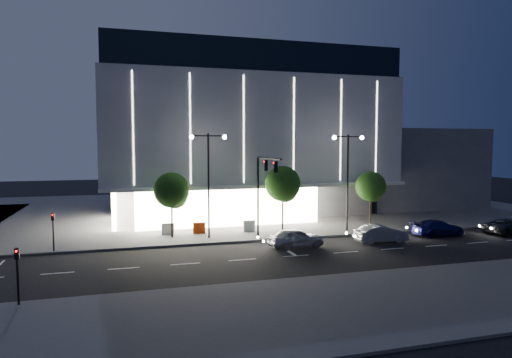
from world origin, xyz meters
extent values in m
plane|color=black|center=(0.00, 0.00, 0.00)|extent=(160.00, 160.00, 0.00)
cube|color=#474747|center=(5.00, 24.00, 0.07)|extent=(70.00, 40.00, 0.15)
cube|color=#474747|center=(5.00, -12.00, 0.07)|extent=(70.00, 10.00, 0.15)
cube|color=#4C4C51|center=(3.00, 24.00, 2.00)|extent=(28.00, 21.00, 4.00)
cube|color=gray|center=(3.00, 22.00, 9.50)|extent=(30.00, 25.00, 11.00)
cube|color=black|center=(3.00, 22.00, 16.50)|extent=(29.40, 24.50, 3.00)
cube|color=white|center=(0.00, 10.70, 2.00)|extent=(18.00, 0.40, 3.60)
cube|color=white|center=(-10.80, 16.00, 2.00)|extent=(0.40, 10.00, 3.60)
cube|color=gray|center=(3.00, 9.70, 4.10)|extent=(30.00, 2.00, 0.30)
cube|color=white|center=(3.00, 9.48, 9.50)|extent=(24.00, 0.06, 10.00)
cube|color=#4C4C51|center=(26.00, 24.00, 5.00)|extent=(16.00, 20.00, 10.00)
cylinder|color=black|center=(1.00, 4.80, 3.50)|extent=(0.18, 0.18, 7.00)
cylinder|color=black|center=(1.00, 1.90, 7.00)|extent=(0.14, 5.80, 0.14)
cube|color=black|center=(1.00, 2.60, 6.40)|extent=(0.28, 0.18, 0.85)
cube|color=black|center=(1.00, 0.20, 6.40)|extent=(0.28, 0.18, 0.85)
sphere|color=#FF0C0C|center=(0.88, 2.60, 6.70)|extent=(0.14, 0.14, 0.14)
cylinder|color=black|center=(-3.00, 6.00, 4.50)|extent=(0.16, 0.16, 9.00)
cylinder|color=black|center=(-3.70, 6.00, 8.80)|extent=(1.40, 0.10, 0.10)
cylinder|color=black|center=(-2.30, 6.00, 8.80)|extent=(1.40, 0.10, 0.10)
sphere|color=white|center=(-4.40, 6.00, 8.70)|extent=(0.36, 0.36, 0.36)
sphere|color=white|center=(-1.60, 6.00, 8.70)|extent=(0.36, 0.36, 0.36)
cylinder|color=black|center=(10.00, 6.00, 4.50)|extent=(0.16, 0.16, 9.00)
cylinder|color=black|center=(9.30, 6.00, 8.80)|extent=(1.40, 0.10, 0.10)
cylinder|color=black|center=(10.70, 6.00, 8.80)|extent=(1.40, 0.10, 0.10)
sphere|color=white|center=(8.60, 6.00, 8.70)|extent=(0.36, 0.36, 0.36)
sphere|color=white|center=(11.40, 6.00, 8.70)|extent=(0.36, 0.36, 0.36)
cylinder|color=black|center=(-15.00, 4.50, 1.50)|extent=(0.12, 0.12, 3.00)
cube|color=black|center=(-15.00, 4.50, 2.70)|extent=(0.22, 0.16, 0.55)
sphere|color=#FF0C0C|center=(-15.00, 4.39, 2.85)|extent=(0.10, 0.10, 0.10)
cylinder|color=black|center=(-15.00, -7.50, 1.50)|extent=(0.12, 0.12, 3.00)
cube|color=black|center=(-15.00, -7.50, 2.70)|extent=(0.22, 0.16, 0.55)
sphere|color=#FF0C0C|center=(-15.00, -7.61, 2.85)|extent=(0.10, 0.10, 0.10)
cylinder|color=black|center=(-6.00, 7.00, 1.89)|extent=(0.16, 0.16, 3.78)
sphere|color=#113C10|center=(-6.00, 7.00, 4.21)|extent=(3.02, 3.02, 3.02)
sphere|color=#113C10|center=(-5.70, 7.20, 3.67)|extent=(2.16, 2.16, 2.16)
sphere|color=#113C10|center=(-6.25, 6.85, 3.89)|extent=(1.94, 1.94, 1.94)
cylinder|color=black|center=(4.00, 7.00, 2.03)|extent=(0.16, 0.16, 4.06)
sphere|color=#113C10|center=(4.00, 7.00, 4.52)|extent=(3.25, 3.25, 3.25)
sphere|color=#113C10|center=(4.30, 7.20, 3.94)|extent=(2.32, 2.32, 2.32)
sphere|color=#113C10|center=(3.75, 6.85, 4.18)|extent=(2.09, 2.09, 2.09)
cylinder|color=black|center=(13.00, 7.00, 1.82)|extent=(0.16, 0.16, 3.64)
sphere|color=#113C10|center=(13.00, 7.00, 4.06)|extent=(2.91, 2.91, 2.91)
sphere|color=#113C10|center=(13.30, 7.20, 3.54)|extent=(2.08, 2.08, 2.08)
sphere|color=#113C10|center=(12.75, 6.85, 3.74)|extent=(1.87, 1.87, 1.87)
imported|color=#9EA1A5|center=(3.00, 1.08, 0.76)|extent=(4.61, 2.27, 1.51)
imported|color=#B0B2B8|center=(10.42, 0.86, 0.73)|extent=(4.45, 1.65, 1.45)
imported|color=#161654|center=(16.76, 1.87, 0.70)|extent=(4.88, 2.04, 1.41)
imported|color=#2B2C30|center=(23.55, 0.87, 0.68)|extent=(5.14, 2.90, 1.36)
cube|color=silver|center=(-6.23, 8.40, 0.65)|extent=(1.11, 0.30, 1.00)
cube|color=#DD3D0C|center=(-3.51, 8.05, 0.65)|extent=(1.12, 0.34, 1.00)
cube|color=silver|center=(1.06, 7.83, 0.65)|extent=(1.11, 0.31, 1.00)
camera|label=1|loc=(-9.90, -31.91, 8.02)|focal=32.00mm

